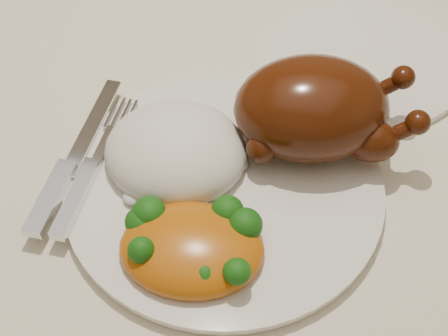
% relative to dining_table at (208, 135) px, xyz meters
% --- Properties ---
extents(dining_table, '(1.60, 0.90, 0.76)m').
position_rel_dining_table_xyz_m(dining_table, '(0.00, 0.00, 0.00)').
color(dining_table, brown).
rests_on(dining_table, floor).
extents(tablecloth, '(1.73, 1.03, 0.18)m').
position_rel_dining_table_xyz_m(tablecloth, '(0.00, 0.00, 0.07)').
color(tablecloth, beige).
rests_on(tablecloth, dining_table).
extents(dinner_plate, '(0.34, 0.34, 0.01)m').
position_rel_dining_table_xyz_m(dinner_plate, '(0.06, -0.15, 0.11)').
color(dinner_plate, white).
rests_on(dinner_plate, tablecloth).
extents(side_plate, '(0.26, 0.26, 0.01)m').
position_rel_dining_table_xyz_m(side_plate, '(0.16, 0.06, 0.11)').
color(side_plate, white).
rests_on(side_plate, tablecloth).
extents(roast_chicken, '(0.19, 0.14, 0.09)m').
position_rel_dining_table_xyz_m(roast_chicken, '(0.13, -0.08, 0.16)').
color(roast_chicken, '#451907').
rests_on(roast_chicken, dinner_plate).
extents(rice_mound, '(0.14, 0.13, 0.07)m').
position_rel_dining_table_xyz_m(rice_mound, '(0.01, -0.14, 0.13)').
color(rice_mound, white).
rests_on(rice_mound, dinner_plate).
extents(mac_and_cheese, '(0.13, 0.11, 0.05)m').
position_rel_dining_table_xyz_m(mac_and_cheese, '(0.06, -0.23, 0.12)').
color(mac_and_cheese, orange).
rests_on(mac_and_cheese, dinner_plate).
extents(cutlery, '(0.04, 0.19, 0.01)m').
position_rel_dining_table_xyz_m(cutlery, '(-0.07, -0.18, 0.12)').
color(cutlery, silver).
rests_on(cutlery, dinner_plate).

